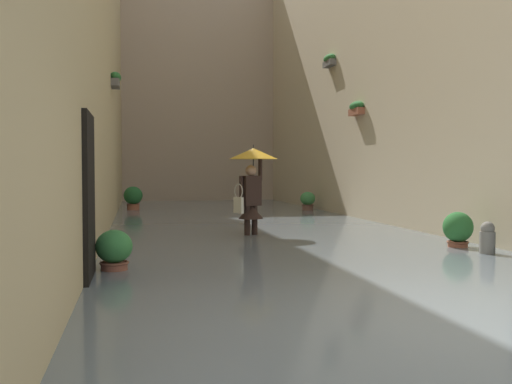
{
  "coord_description": "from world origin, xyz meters",
  "views": [
    {
      "loc": [
        2.65,
        4.45,
        1.52
      ],
      "look_at": [
        0.16,
        -7.43,
        1.05
      ],
      "focal_mm": 40.1,
      "sensor_mm": 36.0,
      "label": 1
    }
  ],
  "objects": [
    {
      "name": "potted_plant_mid_left",
      "position": [
        -2.7,
        -4.31,
        0.47
      ],
      "size": [
        0.5,
        0.5,
        0.81
      ],
      "color": "#9E563D",
      "rests_on": "ground_plane"
    },
    {
      "name": "building_facade_left",
      "position": [
        -4.14,
        -9.98,
        4.91
      ],
      "size": [
        2.04,
        23.97,
        9.82
      ],
      "color": "beige",
      "rests_on": "ground_plane"
    },
    {
      "name": "potted_plant_near_left",
      "position": [
        -2.81,
        -13.39,
        0.45
      ],
      "size": [
        0.49,
        0.49,
        0.81
      ],
      "color": "brown",
      "rests_on": "ground_plane"
    },
    {
      "name": "ground_plane",
      "position": [
        0.0,
        -9.98,
        0.0
      ],
      "size": [
        60.0,
        60.0,
        0.0
      ],
      "primitive_type": "plane",
      "color": "gray"
    },
    {
      "name": "building_facade_far",
      "position": [
        0.0,
        -20.87,
        5.19
      ],
      "size": [
        10.07,
        1.8,
        10.38
      ],
      "primitive_type": "cube",
      "color": "tan",
      "rests_on": "ground_plane"
    },
    {
      "name": "mooring_bollard",
      "position": [
        -2.72,
        -3.51,
        0.36
      ],
      "size": [
        0.24,
        0.24,
        0.71
      ],
      "color": "gray",
      "rests_on": "ground_plane"
    },
    {
      "name": "flood_water",
      "position": [
        0.0,
        -9.98,
        0.11
      ],
      "size": [
        7.27,
        25.97,
        0.21
      ],
      "primitive_type": "cube",
      "color": "slate",
      "rests_on": "ground_plane"
    },
    {
      "name": "person_wading",
      "position": [
        0.37,
        -6.8,
        1.41
      ],
      "size": [
        0.99,
        0.99,
        2.03
      ],
      "color": "black",
      "rests_on": "ground_plane"
    },
    {
      "name": "potted_plant_mid_right",
      "position": [
        2.94,
        -3.2,
        0.42
      ],
      "size": [
        0.48,
        0.48,
        0.74
      ],
      "color": "brown",
      "rests_on": "ground_plane"
    },
    {
      "name": "potted_plant_far_right",
      "position": [
        2.76,
        -14.59,
        0.58
      ],
      "size": [
        0.61,
        0.61,
        0.98
      ],
      "color": "#9E563D",
      "rests_on": "ground_plane"
    }
  ]
}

